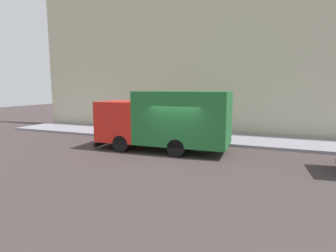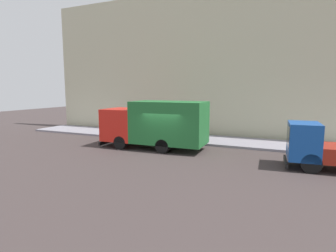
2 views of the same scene
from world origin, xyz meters
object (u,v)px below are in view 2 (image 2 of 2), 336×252
(large_utility_truck, at_px, (156,123))
(pedestrian_third, at_px, (142,122))
(traffic_cone_orange, at_px, (128,131))
(street_sign_post, at_px, (174,119))
(pedestrian_walking, at_px, (159,123))
(small_flatbed_truck, at_px, (327,148))
(pedestrian_standing, at_px, (122,123))

(large_utility_truck, bearing_deg, pedestrian_third, 36.27)
(large_utility_truck, xyz_separation_m, traffic_cone_orange, (3.14, 4.16, -1.20))
(large_utility_truck, xyz_separation_m, pedestrian_third, (4.94, 3.90, -0.64))
(traffic_cone_orange, distance_m, street_sign_post, 4.66)
(pedestrian_walking, bearing_deg, pedestrian_third, 55.78)
(pedestrian_walking, height_order, traffic_cone_orange, pedestrian_walking)
(small_flatbed_truck, xyz_separation_m, traffic_cone_orange, (4.10, 14.16, -0.57))
(large_utility_truck, relative_size, pedestrian_third, 4.16)
(large_utility_truck, xyz_separation_m, street_sign_post, (2.58, -0.30, 0.03))
(small_flatbed_truck, distance_m, street_sign_post, 10.35)
(large_utility_truck, height_order, pedestrian_third, large_utility_truck)
(traffic_cone_orange, bearing_deg, large_utility_truck, -127.01)
(small_flatbed_truck, xyz_separation_m, pedestrian_third, (5.91, 13.90, -0.01))
(pedestrian_walking, xyz_separation_m, street_sign_post, (-2.51, -2.55, 0.71))
(pedestrian_third, height_order, street_sign_post, street_sign_post)
(pedestrian_walking, distance_m, pedestrian_third, 1.66)
(large_utility_truck, relative_size, pedestrian_walking, 4.31)
(large_utility_truck, relative_size, pedestrian_standing, 4.28)
(small_flatbed_truck, distance_m, traffic_cone_orange, 14.75)
(large_utility_truck, xyz_separation_m, pedestrian_standing, (3.60, 5.13, -0.66))
(large_utility_truck, distance_m, pedestrian_walking, 5.61)
(pedestrian_standing, bearing_deg, small_flatbed_truck, 9.98)
(traffic_cone_orange, relative_size, street_sign_post, 0.26)
(pedestrian_walking, bearing_deg, traffic_cone_orange, 96.17)
(small_flatbed_truck, distance_m, pedestrian_standing, 15.80)
(pedestrian_third, relative_size, street_sign_post, 0.65)
(pedestrian_standing, bearing_deg, traffic_cone_orange, 1.39)
(pedestrian_third, bearing_deg, large_utility_truck, 65.43)
(large_utility_truck, relative_size, traffic_cone_orange, 10.23)
(large_utility_truck, height_order, street_sign_post, large_utility_truck)
(pedestrian_standing, height_order, pedestrian_third, pedestrian_third)
(large_utility_truck, xyz_separation_m, small_flatbed_truck, (-0.96, -10.00, -0.63))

